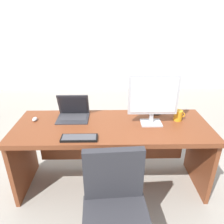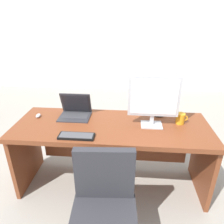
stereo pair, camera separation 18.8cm
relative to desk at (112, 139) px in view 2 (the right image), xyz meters
name	(u,v)px [view 2 (the right image)]	position (x,y,z in m)	size (l,w,h in m)	color
ground	(119,121)	(0.00, 1.46, -0.55)	(12.00, 12.00, 0.00)	gray
back_wall	(124,30)	(0.00, 3.30, 0.85)	(10.00, 0.10, 2.80)	silver
desk	(112,139)	(0.00, 0.00, 0.00)	(1.89, 0.70, 0.74)	brown
monitor	(154,98)	(0.38, -0.03, 0.47)	(0.47, 0.16, 0.48)	#B7BABF
laptop	(76,109)	(-0.40, 0.14, 0.26)	(0.32, 0.26, 0.24)	#2D2D33
keyboard	(76,136)	(-0.29, -0.30, 0.20)	(0.31, 0.11, 0.02)	black
mouse	(38,116)	(-0.78, 0.06, 0.21)	(0.04, 0.08, 0.03)	silver
desk_lamp	(162,90)	(0.48, 0.19, 0.48)	(0.12, 0.14, 0.39)	black
coffee_mug	(181,118)	(0.66, 0.04, 0.24)	(0.11, 0.08, 0.11)	orange
office_chair	(104,222)	(0.01, -0.80, -0.19)	(0.56, 0.56, 0.87)	black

